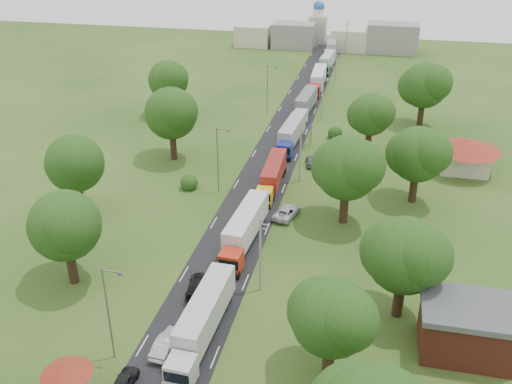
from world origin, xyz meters
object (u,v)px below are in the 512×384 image
(truck_0, at_px, (203,320))
(car_lane_mid, at_px, (168,343))
(car_lane_front, at_px, (124,382))
(guard_booth, at_px, (67,375))
(info_sign, at_px, (311,131))

(truck_0, xyz_separation_m, car_lane_mid, (-2.75, -2.37, -1.35))
(car_lane_front, bearing_deg, truck_0, -122.97)
(car_lane_front, bearing_deg, car_lane_mid, -111.88)
(guard_booth, relative_size, truck_0, 0.30)
(info_sign, xyz_separation_m, car_lane_front, (-8.20, -58.34, -2.32))
(info_sign, height_order, car_lane_front, info_sign)
(car_lane_front, relative_size, car_lane_mid, 0.83)
(guard_booth, height_order, car_lane_front, guard_booth)
(info_sign, bearing_deg, car_lane_front, -98.00)
(car_lane_front, bearing_deg, info_sign, -99.34)
(guard_booth, relative_size, car_lane_mid, 0.91)
(car_lane_mid, bearing_deg, car_lane_front, 73.49)
(car_lane_front, bearing_deg, guard_booth, 20.25)
(truck_0, bearing_deg, car_lane_mid, -139.21)
(info_sign, height_order, car_lane_mid, info_sign)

